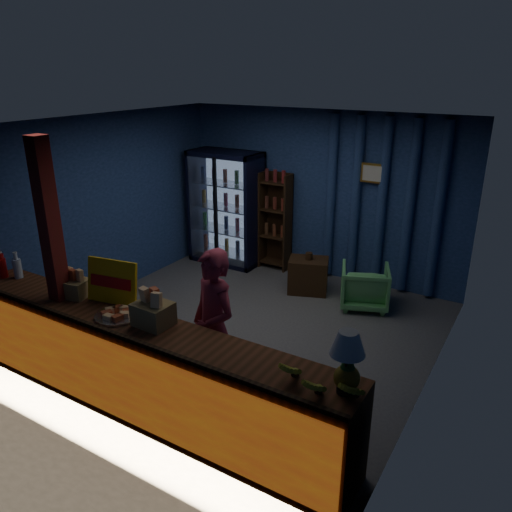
{
  "coord_description": "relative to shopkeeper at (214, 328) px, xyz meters",
  "views": [
    {
      "loc": [
        3.08,
        -4.83,
        3.19
      ],
      "look_at": [
        0.28,
        -0.2,
        1.12
      ],
      "focal_mm": 35.0,
      "sensor_mm": 36.0,
      "label": 1
    }
  ],
  "objects": [
    {
      "name": "side_table",
      "position": [
        -0.3,
        2.81,
        -0.54
      ],
      "size": [
        0.68,
        0.59,
        0.62
      ],
      "color": "#372411",
      "rests_on": "ground"
    },
    {
      "name": "support_post",
      "position": [
        -1.55,
        -0.53,
        0.5
      ],
      "size": [
        0.16,
        0.16,
        2.6
      ],
      "primitive_type": "cube",
      "color": "maroon",
      "rests_on": "ground"
    },
    {
      "name": "room_walls",
      "position": [
        -0.5,
        1.37,
        0.77
      ],
      "size": [
        4.6,
        4.6,
        4.6
      ],
      "color": "navy",
      "rests_on": "ground"
    },
    {
      "name": "pastry_tray",
      "position": [
        -0.75,
        -0.52,
        0.17
      ],
      "size": [
        0.43,
        0.43,
        0.07
      ],
      "color": "silver",
      "rests_on": "counter"
    },
    {
      "name": "framed_picture",
      "position": [
        0.35,
        3.47,
        0.95
      ],
      "size": [
        0.36,
        0.04,
        0.28
      ],
      "color": "#B9912E",
      "rests_on": "room_walls"
    },
    {
      "name": "table_lamp",
      "position": [
        1.55,
        -0.51,
        0.55
      ],
      "size": [
        0.26,
        0.26,
        0.51
      ],
      "color": "black",
      "rests_on": "counter"
    },
    {
      "name": "shopkeeper",
      "position": [
        0.0,
        0.0,
        0.0
      ],
      "size": [
        0.68,
        0.57,
        1.6
      ],
      "primitive_type": "imported",
      "rotation": [
        0.0,
        0.0,
        -0.38
      ],
      "color": "#99293C",
      "rests_on": "ground"
    },
    {
      "name": "snack_box_left",
      "position": [
        -0.35,
        -0.46,
        0.28
      ],
      "size": [
        0.34,
        0.28,
        0.35
      ],
      "color": "olive",
      "rests_on": "counter"
    },
    {
      "name": "pineapple",
      "position": [
        1.55,
        -0.48,
        0.29
      ],
      "size": [
        0.19,
        0.19,
        0.34
      ],
      "color": "olive",
      "rests_on": "counter"
    },
    {
      "name": "beverage_cooler",
      "position": [
        -2.05,
        3.29,
        0.13
      ],
      "size": [
        1.2,
        0.62,
        1.9
      ],
      "color": "black",
      "rests_on": "ground"
    },
    {
      "name": "snack_box_centre",
      "position": [
        -1.46,
        -0.42,
        0.26
      ],
      "size": [
        0.32,
        0.28,
        0.3
      ],
      "color": "olive",
      "rests_on": "counter"
    },
    {
      "name": "yellow_sign",
      "position": [
        -1.01,
        -0.31,
        0.38
      ],
      "size": [
        0.57,
        0.21,
        0.45
      ],
      "color": "#EBB00C",
      "rests_on": "counter"
    },
    {
      "name": "curtain_folds",
      "position": [
        0.5,
        3.51,
        0.5
      ],
      "size": [
        1.74,
        0.14,
        2.5
      ],
      "color": "navy",
      "rests_on": "room_walls"
    },
    {
      "name": "green_chair",
      "position": [
        0.58,
        2.77,
        -0.5
      ],
      "size": [
        0.84,
        0.85,
        0.6
      ],
      "primitive_type": "imported",
      "rotation": [
        0.0,
        0.0,
        3.52
      ],
      "color": "#5BB763",
      "rests_on": "ground"
    },
    {
      "name": "ground",
      "position": [
        -0.5,
        1.37,
        -0.8
      ],
      "size": [
        4.6,
        4.6,
        0.0
      ],
      "primitive_type": "plane",
      "color": "#515154",
      "rests_on": "ground"
    },
    {
      "name": "banana_bunches",
      "position": [
        1.38,
        -0.58,
        0.23
      ],
      "size": [
        0.7,
        0.28,
        0.15
      ],
      "color": "gold",
      "rests_on": "counter"
    },
    {
      "name": "counter",
      "position": [
        -0.5,
        -0.54,
        -0.32
      ],
      "size": [
        4.4,
        0.57,
        0.99
      ],
      "color": "brown",
      "rests_on": "ground"
    },
    {
      "name": "bottle_shelf",
      "position": [
        -1.2,
        3.43,
        -0.01
      ],
      "size": [
        0.5,
        0.28,
        1.6
      ],
      "color": "#372411",
      "rests_on": "ground"
    },
    {
      "name": "soda_bottles",
      "position": [
        -2.55,
        -0.44,
        0.27
      ],
      "size": [
        0.41,
        0.17,
        0.31
      ],
      "color": "red",
      "rests_on": "counter"
    }
  ]
}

